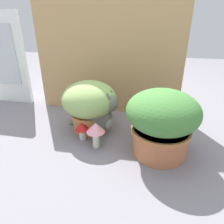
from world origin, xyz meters
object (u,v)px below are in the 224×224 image
at_px(cat, 96,116).
at_px(mushroom_ornament_red, 82,128).
at_px(leafy_planter, 162,121).
at_px(grass_planter, 90,104).
at_px(mushroom_ornament_pink, 96,130).

height_order(cat, mushroom_ornament_red, cat).
xyz_separation_m(leafy_planter, cat, (-0.41, 0.15, -0.08)).
xyz_separation_m(cat, mushroom_ornament_red, (-0.06, -0.10, -0.04)).
bearing_deg(mushroom_ornament_red, grass_planter, 82.91).
relative_size(mushroom_ornament_pink, mushroom_ornament_red, 1.38).
xyz_separation_m(leafy_planter, mushroom_ornament_pink, (-0.37, -0.02, -0.09)).
distance_m(grass_planter, leafy_planter, 0.49).
distance_m(grass_planter, mushroom_ornament_red, 0.17).
bearing_deg(mushroom_ornament_red, cat, 56.94).
bearing_deg(mushroom_ornament_red, mushroom_ornament_pink, -32.09).
bearing_deg(mushroom_ornament_pink, mushroom_ornament_red, 147.91).
bearing_deg(leafy_planter, cat, 160.26).
xyz_separation_m(grass_planter, cat, (0.05, -0.02, -0.07)).
relative_size(grass_planter, mushroom_ornament_pink, 2.19).
height_order(grass_planter, cat, grass_planter).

